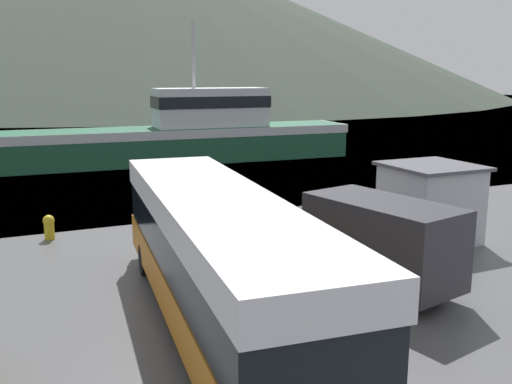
{
  "coord_description": "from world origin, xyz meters",
  "views": [
    {
      "loc": [
        -6.95,
        -1.85,
        5.84
      ],
      "look_at": [
        0.51,
        14.89,
        2.0
      ],
      "focal_mm": 40.0,
      "sensor_mm": 36.0,
      "label": 1
    }
  ],
  "objects_px": {
    "dock_kiosk": "(430,202)",
    "small_boat": "(85,150)",
    "tour_bus": "(217,254)",
    "delivery_van": "(365,238)",
    "fishing_boat": "(185,134)"
  },
  "relations": [
    {
      "from": "dock_kiosk",
      "to": "small_boat",
      "type": "height_order",
      "value": "dock_kiosk"
    },
    {
      "from": "small_boat",
      "to": "delivery_van",
      "type": "bearing_deg",
      "value": 74.39
    },
    {
      "from": "fishing_boat",
      "to": "dock_kiosk",
      "type": "height_order",
      "value": "fishing_boat"
    },
    {
      "from": "delivery_van",
      "to": "fishing_boat",
      "type": "xyz_separation_m",
      "value": [
        2.15,
        24.05,
        0.49
      ]
    },
    {
      "from": "dock_kiosk",
      "to": "small_boat",
      "type": "xyz_separation_m",
      "value": [
        -8.29,
        26.24,
        -0.88
      ]
    },
    {
      "from": "tour_bus",
      "to": "delivery_van",
      "type": "xyz_separation_m",
      "value": [
        4.77,
        1.0,
        -0.48
      ]
    },
    {
      "from": "tour_bus",
      "to": "dock_kiosk",
      "type": "height_order",
      "value": "tour_bus"
    },
    {
      "from": "small_boat",
      "to": "tour_bus",
      "type": "bearing_deg",
      "value": 65.05
    },
    {
      "from": "dock_kiosk",
      "to": "small_boat",
      "type": "distance_m",
      "value": 27.53
    },
    {
      "from": "fishing_boat",
      "to": "dock_kiosk",
      "type": "distance_m",
      "value": 21.54
    },
    {
      "from": "tour_bus",
      "to": "fishing_boat",
      "type": "bearing_deg",
      "value": 80.1
    },
    {
      "from": "tour_bus",
      "to": "dock_kiosk",
      "type": "relative_size",
      "value": 4.05
    },
    {
      "from": "tour_bus",
      "to": "dock_kiosk",
      "type": "distance_m",
      "value": 10.02
    },
    {
      "from": "fishing_boat",
      "to": "dock_kiosk",
      "type": "bearing_deg",
      "value": -170.74
    },
    {
      "from": "dock_kiosk",
      "to": "fishing_boat",
      "type": "bearing_deg",
      "value": 96.43
    }
  ]
}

